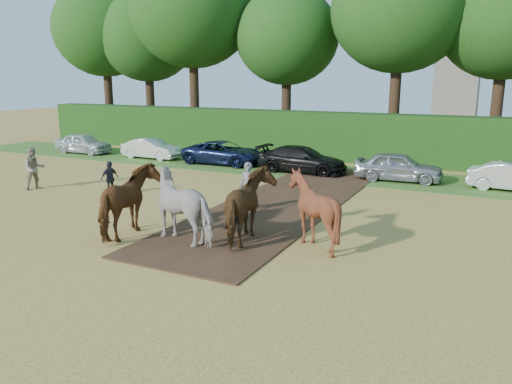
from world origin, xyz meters
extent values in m
plane|color=gold|center=(0.00, 0.00, 0.00)|extent=(120.00, 120.00, 0.00)
cube|color=#472D1C|center=(1.50, 7.00, 0.03)|extent=(4.50, 17.00, 0.05)
cube|color=#38601E|center=(0.00, 14.00, 0.01)|extent=(50.00, 5.00, 0.03)
cube|color=#14380F|center=(0.00, 18.50, 1.50)|extent=(46.00, 1.60, 3.00)
imported|color=#BDB594|center=(-10.03, 4.16, 0.99)|extent=(1.11, 1.20, 1.98)
imported|color=#21222D|center=(-6.08, 4.84, 0.76)|extent=(0.55, 0.96, 1.53)
imported|color=brown|center=(-1.37, 0.57, 1.16)|extent=(1.81, 2.96, 2.33)
imported|color=beige|center=(0.55, 1.16, 1.16)|extent=(2.68, 2.42, 2.33)
imported|color=brown|center=(2.47, 1.74, 1.16)|extent=(1.81, 2.96, 2.33)
imported|color=#612D18|center=(4.38, 2.33, 1.17)|extent=(2.29, 2.47, 2.33)
cube|color=black|center=(1.00, 3.81, 0.19)|extent=(0.59, 1.06, 0.39)
cube|color=brown|center=(1.14, 3.16, 0.39)|extent=(0.44, 1.54, 0.11)
cylinder|color=brown|center=(0.63, 4.35, 0.61)|extent=(0.45, 1.08, 0.82)
cylinder|color=brown|center=(1.11, 4.45, 0.61)|extent=(0.15, 1.13, 0.82)
imported|color=gray|center=(0.72, 5.11, 0.97)|extent=(0.79, 0.61, 1.95)
imported|color=silver|center=(-16.30, 13.53, 0.70)|extent=(4.11, 1.70, 1.39)
imported|color=silver|center=(-10.69, 13.77, 0.65)|extent=(3.95, 1.38, 1.30)
imported|color=#141D40|center=(-5.49, 14.02, 0.69)|extent=(5.04, 2.41, 1.39)
imported|color=black|center=(-0.29, 13.61, 0.72)|extent=(5.01, 2.08, 1.45)
imported|color=#999CA2|center=(4.91, 13.60, 0.74)|extent=(4.44, 2.02, 1.48)
cylinder|color=#382616|center=(-21.00, 21.50, 2.93)|extent=(0.70, 0.70, 5.85)
ellipsoid|color=#163F11|center=(-21.00, 21.50, 9.00)|extent=(8.40, 8.40, 7.73)
cylinder|color=#382616|center=(-17.00, 22.00, 2.70)|extent=(0.70, 0.70, 5.40)
ellipsoid|color=#163F11|center=(-17.00, 22.00, 8.32)|extent=(7.80, 7.80, 7.18)
cylinder|color=#382616|center=(-12.00, 21.00, 3.26)|extent=(0.70, 0.70, 6.53)
ellipsoid|color=#163F11|center=(-12.00, 21.00, 9.97)|extent=(9.20, 9.20, 8.46)
cylinder|color=#382616|center=(-5.00, 22.50, 2.59)|extent=(0.70, 0.70, 5.17)
ellipsoid|color=#163F11|center=(-5.00, 22.50, 7.95)|extent=(7.40, 7.40, 6.81)
cylinder|color=#382616|center=(3.00, 21.50, 3.04)|extent=(0.70, 0.70, 6.08)
ellipsoid|color=#163F11|center=(3.00, 21.50, 9.30)|extent=(8.60, 8.60, 7.91)
cylinder|color=#382616|center=(9.00, 23.00, 2.81)|extent=(0.70, 0.70, 5.62)
ellipsoid|color=#163F11|center=(9.00, 23.00, 8.62)|extent=(8.00, 8.00, 7.36)
cube|color=slate|center=(4.00, 55.00, 4.50)|extent=(5.00, 5.00, 9.00)
camera|label=1|loc=(9.36, -11.85, 5.20)|focal=35.00mm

